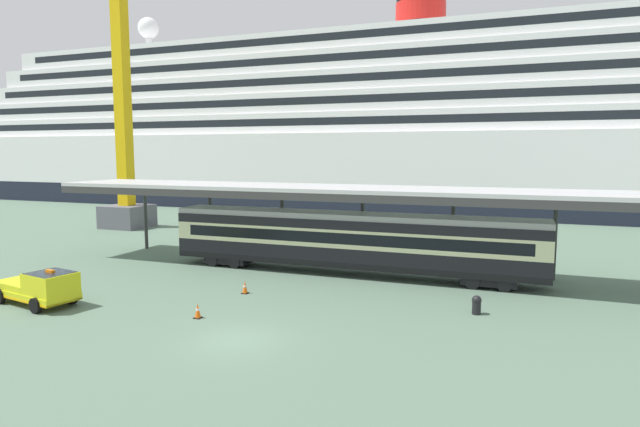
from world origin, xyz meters
The scene contains 9 objects.
ground_plane centered at (0.00, 0.00, 0.00)m, with size 400.00×400.00×0.00m, color #556E5B.
cruise_ship centered at (0.78, 57.94, 11.18)m, with size 179.66×23.30×34.67m.
platform_canopy centered at (0.71, 14.19, 5.52)m, with size 44.18×6.02×5.79m.
train_carriage centered at (0.71, 13.75, 2.31)m, with size 24.81×2.81×4.11m.
service_truck centered at (-12.36, 1.04, 0.99)m, with size 5.48×2.98×2.02m.
traffic_cone_near centered at (-3.33, 2.08, 0.37)m, with size 0.36×0.36×0.75m.
traffic_cone_mid centered at (-3.40, 6.98, 0.37)m, with size 0.36×0.36×0.75m.
dockside_crane centered at (-28.00, 26.56, 17.63)m, with size 12.85×4.40×56.89m.
quay_bollard centered at (9.38, 7.60, 0.52)m, with size 0.48×0.48×0.96m.
Camera 1 is at (11.32, -19.56, 8.09)m, focal length 30.03 mm.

